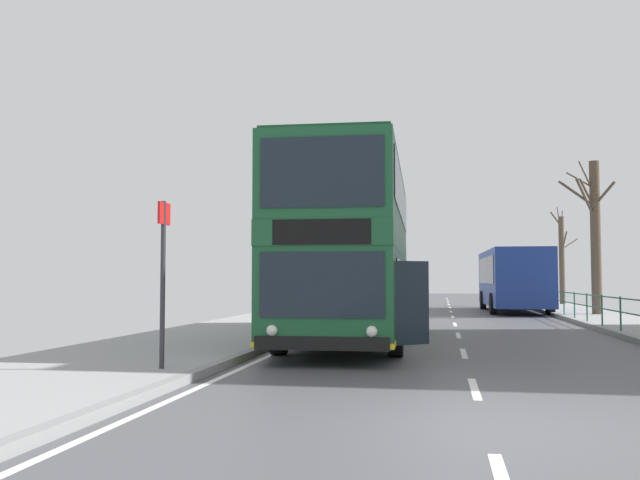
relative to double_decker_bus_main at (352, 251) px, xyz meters
The scene contains 7 objects.
ground 10.15m from the double_decker_bus_main, 78.55° to the right, with size 15.80×140.00×0.20m.
double_decker_bus_main is the anchor object (origin of this frame).
background_bus_far_lane 18.31m from the double_decker_bus_main, 71.97° to the left, with size 2.85×9.52×2.96m.
pedestrian_railing_far_kerb 9.73m from the double_decker_bus_main, 42.07° to the left, with size 0.05×33.84×0.95m.
bus_stop_sign_near 7.15m from the double_decker_bus_main, 108.12° to the right, with size 0.08×0.44×2.71m.
bare_tree_far_00 15.37m from the double_decker_bus_main, 56.18° to the left, with size 2.16×1.04×6.35m.
bare_tree_far_01 26.51m from the double_decker_bus_main, 69.70° to the left, with size 1.56×2.93×5.76m.
Camera 1 is at (-0.46, -7.70, 1.57)m, focal length 38.84 mm.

